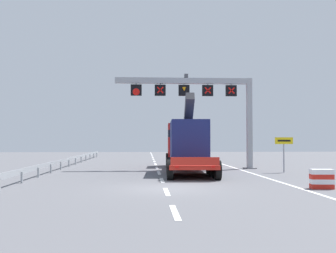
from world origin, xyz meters
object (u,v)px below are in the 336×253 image
at_px(exit_sign_yellow, 284,146).
at_px(crash_barrier_striped, 322,179).
at_px(overhead_lane_gantry, 203,96).
at_px(heavy_haul_truck_red, 186,144).

height_order(exit_sign_yellow, crash_barrier_striped, exit_sign_yellow).
height_order(overhead_lane_gantry, crash_barrier_striped, overhead_lane_gantry).
height_order(heavy_haul_truck_red, exit_sign_yellow, heavy_haul_truck_red).
relative_size(overhead_lane_gantry, crash_barrier_striped, 10.59).
bearing_deg(exit_sign_yellow, overhead_lane_gantry, 143.10).
height_order(overhead_lane_gantry, exit_sign_yellow, overhead_lane_gantry).
xyz_separation_m(exit_sign_yellow, crash_barrier_striped, (-1.50, -9.03, -1.36)).
bearing_deg(overhead_lane_gantry, crash_barrier_striped, -74.26).
bearing_deg(crash_barrier_striped, heavy_haul_truck_red, 113.65).
bearing_deg(crash_barrier_striped, overhead_lane_gantry, 105.74).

